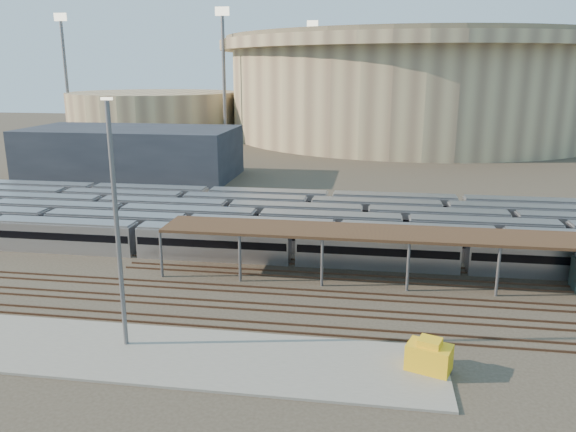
# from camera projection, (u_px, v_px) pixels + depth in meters

# --- Properties ---
(ground) EXTENTS (420.00, 420.00, 0.00)m
(ground) POSITION_uv_depth(u_px,v_px,m) (232.00, 285.00, 57.72)
(ground) COLOR #383026
(ground) RESTS_ON ground
(apron) EXTENTS (50.00, 9.00, 0.20)m
(apron) POSITION_uv_depth(u_px,v_px,m) (123.00, 351.00, 44.10)
(apron) COLOR gray
(apron) RESTS_ON ground
(subway_trains) EXTENTS (127.65, 23.90, 3.60)m
(subway_trains) POSITION_uv_depth(u_px,v_px,m) (293.00, 223.00, 74.40)
(subway_trains) COLOR #A2A3A7
(subway_trains) RESTS_ON ground
(inspection_shed) EXTENTS (60.30, 6.00, 5.30)m
(inspection_shed) POSITION_uv_depth(u_px,v_px,m) (451.00, 237.00, 57.01)
(inspection_shed) COLOR slate
(inspection_shed) RESTS_ON ground
(empty_tracks) EXTENTS (170.00, 9.62, 0.18)m
(empty_tracks) POSITION_uv_depth(u_px,v_px,m) (219.00, 304.00, 52.91)
(empty_tracks) COLOR #4C3323
(empty_tracks) RESTS_ON ground
(stadium) EXTENTS (124.00, 124.00, 32.50)m
(stadium) POSITION_uv_depth(u_px,v_px,m) (411.00, 85.00, 183.59)
(stadium) COLOR tan
(stadium) RESTS_ON ground
(secondary_arena) EXTENTS (56.00, 56.00, 14.00)m
(secondary_arena) POSITION_uv_depth(u_px,v_px,m) (154.00, 113.00, 189.04)
(secondary_arena) COLOR tan
(secondary_arena) RESTS_ON ground
(service_building) EXTENTS (42.00, 20.00, 10.00)m
(service_building) POSITION_uv_depth(u_px,v_px,m) (131.00, 153.00, 114.18)
(service_building) COLOR #1E232D
(service_building) RESTS_ON ground
(floodlight_0) EXTENTS (4.00, 1.00, 38.40)m
(floodlight_0) POSITION_uv_depth(u_px,v_px,m) (224.00, 72.00, 162.01)
(floodlight_0) COLOR slate
(floodlight_0) RESTS_ON ground
(floodlight_1) EXTENTS (4.00, 1.00, 38.40)m
(floodlight_1) POSITION_uv_depth(u_px,v_px,m) (66.00, 71.00, 179.71)
(floodlight_1) COLOR slate
(floodlight_1) RESTS_ON ground
(floodlight_3) EXTENTS (4.00, 1.00, 38.40)m
(floodlight_3) POSITION_uv_depth(u_px,v_px,m) (312.00, 71.00, 206.82)
(floodlight_3) COLOR slate
(floodlight_3) RESTS_ON ground
(yard_light_pole) EXTENTS (0.81, 0.36, 19.42)m
(yard_light_pole) POSITION_uv_depth(u_px,v_px,m) (117.00, 226.00, 42.59)
(yard_light_pole) COLOR slate
(yard_light_pole) RESTS_ON apron
(yellow_equipment) EXTENTS (3.62, 2.91, 1.96)m
(yellow_equipment) POSITION_uv_depth(u_px,v_px,m) (429.00, 357.00, 40.96)
(yellow_equipment) COLOR yellow
(yellow_equipment) RESTS_ON apron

